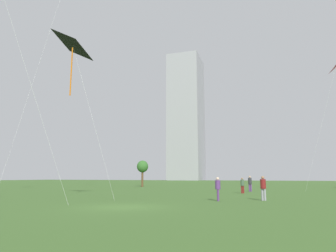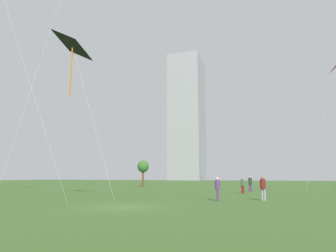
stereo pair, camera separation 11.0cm
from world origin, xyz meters
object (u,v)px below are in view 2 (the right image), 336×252
object	(u,v)px
person_standing_2	(250,182)
distant_highrise_0	(187,118)
kite_flying_4	(73,47)
kite_flying_3	(336,66)
park_tree_1	(143,167)
person_standing_1	(243,184)
person_standing_0	(218,187)
person_standing_3	(263,186)

from	to	relation	value
person_standing_2	distant_highrise_0	xyz separation A→B (m)	(-48.83, 117.28, 33.18)
kite_flying_4	person_standing_2	bearing A→B (deg)	61.41
kite_flying_3	park_tree_1	distance (m)	34.22
kite_flying_4	park_tree_1	distance (m)	33.47
person_standing_1	person_standing_0	bearing A→B (deg)	-102.31
person_standing_0	person_standing_3	distance (m)	3.47
person_standing_3	distant_highrise_0	world-z (taller)	distant_highrise_0
person_standing_2	kite_flying_4	xyz separation A→B (m)	(-10.82, -19.85, 11.01)
person_standing_1	kite_flying_4	distance (m)	21.81
person_standing_2	kite_flying_4	distance (m)	25.15
kite_flying_3	person_standing_3	bearing A→B (deg)	-116.19
person_standing_0	park_tree_1	bearing A→B (deg)	20.62
person_standing_3	park_tree_1	size ratio (longest dim) A/B	0.39
person_standing_1	park_tree_1	distance (m)	25.56
person_standing_0	person_standing_3	size ratio (longest dim) A/B	0.95
person_standing_1	person_standing_3	xyz separation A→B (m)	(3.08, -9.73, 0.09)
person_standing_0	person_standing_2	distance (m)	15.78
kite_flying_3	kite_flying_4	world-z (taller)	kite_flying_3
park_tree_1	person_standing_3	bearing A→B (deg)	-47.25
person_standing_3	kite_flying_3	xyz separation A→B (m)	(7.51, 15.26, 13.69)
person_standing_2	park_tree_1	bearing A→B (deg)	141.79
person_standing_2	kite_flying_4	world-z (taller)	kite_flying_4
person_standing_3	kite_flying_4	distance (m)	18.50
park_tree_1	distant_highrise_0	world-z (taller)	distant_highrise_0
person_standing_2	park_tree_1	world-z (taller)	park_tree_1
kite_flying_3	park_tree_1	world-z (taller)	kite_flying_3
person_standing_1	kite_flying_4	bearing A→B (deg)	-136.90
person_standing_0	kite_flying_3	bearing A→B (deg)	-48.35
kite_flying_4	distant_highrise_0	size ratio (longest dim) A/B	0.19
person_standing_2	kite_flying_3	world-z (taller)	kite_flying_3
person_standing_0	kite_flying_3	xyz separation A→B (m)	(10.56, 16.91, 13.74)
kite_flying_4	person_standing_1	bearing A→B (deg)	55.53
park_tree_1	person_standing_2	bearing A→B (deg)	-28.45
person_standing_1	kite_flying_3	world-z (taller)	kite_flying_3
person_standing_1	distant_highrise_0	bearing A→B (deg)	99.34
person_standing_1	person_standing_2	bearing A→B (deg)	74.83
kite_flying_4	distant_highrise_0	world-z (taller)	distant_highrise_0
park_tree_1	distant_highrise_0	bearing A→B (deg)	104.98
person_standing_1	distant_highrise_0	size ratio (longest dim) A/B	0.02
person_standing_2	kite_flying_4	bearing A→B (deg)	-128.35
distant_highrise_0	kite_flying_3	bearing A→B (deg)	-67.83
kite_flying_4	distant_highrise_0	distance (m)	144.02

